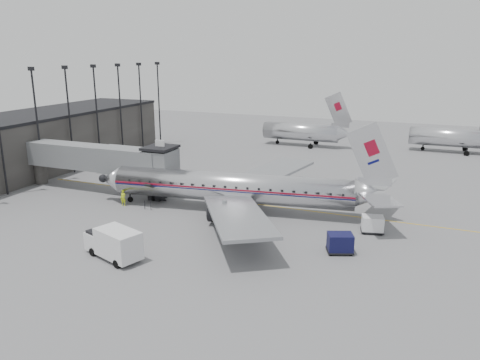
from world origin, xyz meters
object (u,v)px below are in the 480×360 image
(airliner, at_px, (238,188))
(baggage_cart_navy, at_px, (340,243))
(service_van, at_px, (113,242))
(ramp_worker, at_px, (123,198))
(baggage_cart_white, at_px, (373,224))

(airliner, xyz_separation_m, baggage_cart_navy, (12.60, -7.06, -1.71))
(service_van, xyz_separation_m, baggage_cart_navy, (17.78, 8.31, -0.48))
(baggage_cart_navy, distance_m, ramp_worker, 25.71)
(service_van, bearing_deg, baggage_cart_navy, 44.22)
(airliner, xyz_separation_m, service_van, (-5.19, -15.37, -1.24))
(airliner, bearing_deg, service_van, -116.92)
(ramp_worker, bearing_deg, baggage_cart_navy, -9.03)
(airliner, bearing_deg, baggage_cart_navy, -37.55)
(baggage_cart_navy, distance_m, baggage_cart_white, 6.31)
(baggage_cart_white, height_order, ramp_worker, ramp_worker)
(baggage_cart_navy, bearing_deg, service_van, -176.17)
(service_van, distance_m, baggage_cart_navy, 19.64)
(service_van, relative_size, baggage_cart_white, 2.52)
(airliner, relative_size, baggage_cart_white, 13.66)
(airliner, distance_m, baggage_cart_white, 14.81)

